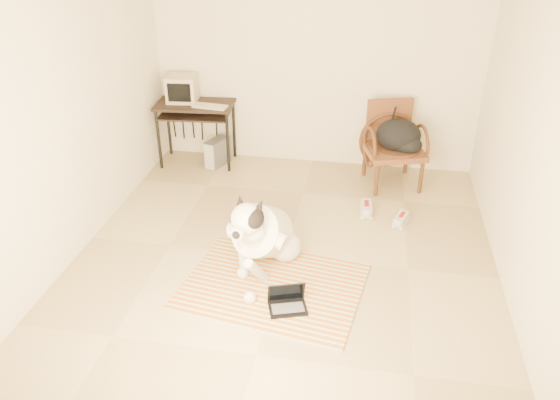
% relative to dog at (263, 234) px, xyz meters
% --- Properties ---
extents(floor, '(4.50, 4.50, 0.00)m').
position_rel_dog_xyz_m(floor, '(0.18, 0.18, -0.35)').
color(floor, tan).
rests_on(floor, ground).
extents(wall_back, '(4.50, 0.00, 4.50)m').
position_rel_dog_xyz_m(wall_back, '(0.18, 2.43, 1.00)').
color(wall_back, beige).
rests_on(wall_back, floor).
extents(wall_front, '(4.50, 0.00, 4.50)m').
position_rel_dog_xyz_m(wall_front, '(0.18, -2.07, 1.00)').
color(wall_front, beige).
rests_on(wall_front, floor).
extents(wall_left, '(0.00, 4.50, 4.50)m').
position_rel_dog_xyz_m(wall_left, '(-1.82, 0.18, 1.00)').
color(wall_left, beige).
rests_on(wall_left, floor).
extents(wall_right, '(0.00, 4.50, 4.50)m').
position_rel_dog_xyz_m(wall_right, '(2.18, 0.18, 1.00)').
color(wall_right, beige).
rests_on(wall_right, floor).
extents(rug, '(1.71, 1.41, 0.02)m').
position_rel_dog_xyz_m(rug, '(0.14, -0.30, -0.34)').
color(rug, '#D55B09').
rests_on(rug, floor).
extents(dog, '(0.62, 1.24, 0.89)m').
position_rel_dog_xyz_m(dog, '(0.00, 0.00, 0.00)').
color(dog, silver).
rests_on(dog, rug).
extents(laptop, '(0.37, 0.32, 0.22)m').
position_rel_dog_xyz_m(laptop, '(0.32, -0.56, -0.28)').
color(laptop, black).
rests_on(laptop, rug).
extents(computer_desk, '(1.00, 0.61, 0.80)m').
position_rel_dog_xyz_m(computer_desk, '(-1.29, 2.12, 0.34)').
color(computer_desk, black).
rests_on(computer_desk, floor).
extents(crt_monitor, '(0.39, 0.38, 0.32)m').
position_rel_dog_xyz_m(crt_monitor, '(-1.46, 2.20, 0.61)').
color(crt_monitor, '#B7A990').
rests_on(crt_monitor, computer_desk).
extents(desk_keyboard, '(0.44, 0.21, 0.03)m').
position_rel_dog_xyz_m(desk_keyboard, '(-1.06, 2.02, 0.46)').
color(desk_keyboard, '#B7A990').
rests_on(desk_keyboard, computer_desk).
extents(pc_tower, '(0.28, 0.41, 0.35)m').
position_rel_dog_xyz_m(pc_tower, '(-1.02, 2.09, -0.18)').
color(pc_tower, '#4D4D4F').
rests_on(pc_tower, floor).
extents(rattan_chair, '(0.80, 0.78, 0.98)m').
position_rel_dog_xyz_m(rattan_chair, '(1.17, 1.99, 0.14)').
color(rattan_chair, brown).
rests_on(rattan_chair, floor).
extents(backpack, '(0.54, 0.43, 0.38)m').
position_rel_dog_xyz_m(backpack, '(1.24, 1.90, 0.27)').
color(backpack, black).
rests_on(backpack, rattan_chair).
extents(sneaker_left, '(0.14, 0.30, 0.10)m').
position_rel_dog_xyz_m(sneaker_left, '(0.92, 1.18, -0.31)').
color(sneaker_left, white).
rests_on(sneaker_left, floor).
extents(sneaker_right, '(0.19, 0.29, 0.09)m').
position_rel_dog_xyz_m(sneaker_right, '(1.30, 1.02, -0.31)').
color(sneaker_right, white).
rests_on(sneaker_right, floor).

